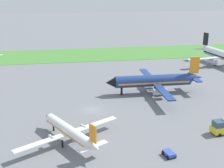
% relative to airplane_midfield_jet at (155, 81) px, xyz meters
% --- Properties ---
extents(ground_plane, '(600.00, 600.00, 0.00)m').
position_rel_airplane_midfield_jet_xyz_m(ground_plane, '(-18.92, -9.14, -3.71)').
color(ground_plane, slate).
extents(grass_taxiway_strip, '(360.00, 28.00, 0.08)m').
position_rel_airplane_midfield_jet_xyz_m(grass_taxiway_strip, '(-18.92, 54.69, -3.67)').
color(grass_taxiway_strip, '#478438').
rests_on(grass_taxiway_strip, ground_plane).
extents(airplane_midfield_jet, '(28.50, 29.09, 10.29)m').
position_rel_airplane_midfield_jet_xyz_m(airplane_midfield_jet, '(0.00, 0.00, 0.00)').
color(airplane_midfield_jet, navy).
rests_on(airplane_midfield_jet, ground_plane).
extents(airplane_parked_jet_far, '(31.16, 30.69, 11.04)m').
position_rel_airplane_midfield_jet_xyz_m(airplane_parked_jet_far, '(35.59, 25.91, 0.27)').
color(airplane_parked_jet_far, silver).
rests_on(airplane_parked_jet_far, ground_plane).
extents(airplane_foreground_turboprop, '(20.51, 17.88, 6.83)m').
position_rel_airplane_midfield_jet_xyz_m(airplane_foreground_turboprop, '(-25.01, -25.07, -1.21)').
color(airplane_foreground_turboprop, white).
rests_on(airplane_foreground_turboprop, ground_plane).
extents(baggage_cart_by_runway, '(2.22, 2.70, 0.90)m').
position_rel_airplane_midfield_jet_xyz_m(baggage_cart_by_runway, '(-7.51, -33.01, -3.14)').
color(baggage_cart_by_runway, '#334FB2').
rests_on(baggage_cart_by_runway, ground_plane).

